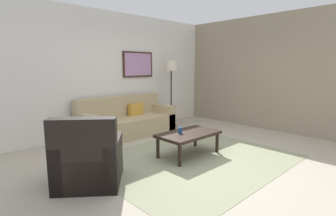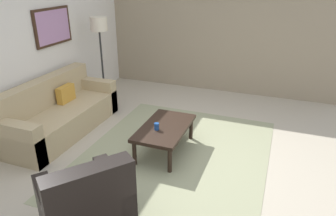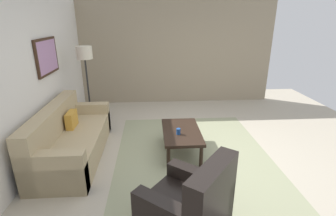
# 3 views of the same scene
# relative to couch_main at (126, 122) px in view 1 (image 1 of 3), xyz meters

# --- Properties ---
(ground_plane) EXTENTS (8.00, 8.00, 0.00)m
(ground_plane) POSITION_rel_couch_main_xyz_m (-0.06, -2.11, -0.30)
(ground_plane) COLOR #B2A893
(rear_partition) EXTENTS (6.00, 0.12, 2.80)m
(rear_partition) POSITION_rel_couch_main_xyz_m (-0.06, 0.49, 1.10)
(rear_partition) COLOR silver
(rear_partition) RESTS_ON ground_plane
(stone_feature_panel) EXTENTS (0.12, 5.20, 2.80)m
(stone_feature_panel) POSITION_rel_couch_main_xyz_m (2.94, -2.11, 1.10)
(stone_feature_panel) COLOR gray
(stone_feature_panel) RESTS_ON ground_plane
(area_rug) EXTENTS (3.21, 2.61, 0.01)m
(area_rug) POSITION_rel_couch_main_xyz_m (-0.06, -2.11, -0.29)
(area_rug) COLOR gray
(area_rug) RESTS_ON ground_plane
(couch_main) EXTENTS (2.17, 0.87, 0.88)m
(couch_main) POSITION_rel_couch_main_xyz_m (0.00, 0.00, 0.00)
(couch_main) COLOR tan
(couch_main) RESTS_ON ground_plane
(armchair_leather) EXTENTS (1.12, 1.12, 0.95)m
(armchair_leather) POSITION_rel_couch_main_xyz_m (-1.80, -1.81, 0.01)
(armchair_leather) COLOR black
(armchair_leather) RESTS_ON ground_plane
(coffee_table) EXTENTS (1.10, 0.64, 0.41)m
(coffee_table) POSITION_rel_couch_main_xyz_m (0.02, -1.92, 0.06)
(coffee_table) COLOR black
(coffee_table) RESTS_ON ground_plane
(cup) EXTENTS (0.07, 0.07, 0.10)m
(cup) POSITION_rel_couch_main_xyz_m (-0.12, -1.85, 0.16)
(cup) COLOR #1E478C
(cup) RESTS_ON coffee_table
(lamp_standing) EXTENTS (0.32, 0.32, 1.71)m
(lamp_standing) POSITION_rel_couch_main_xyz_m (1.39, -0.07, 1.11)
(lamp_standing) COLOR black
(lamp_standing) RESTS_ON ground_plane
(framed_artwork) EXTENTS (0.88, 0.04, 0.63)m
(framed_artwork) POSITION_rel_couch_main_xyz_m (0.68, 0.40, 1.31)
(framed_artwork) COLOR #382316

